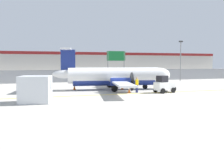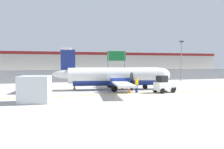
# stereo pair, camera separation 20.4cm
# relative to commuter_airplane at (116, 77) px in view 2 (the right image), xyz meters

# --- Properties ---
(ground_plane) EXTENTS (140.00, 140.00, 0.01)m
(ground_plane) POSITION_rel_commuter_airplane_xyz_m (1.23, -3.97, -1.60)
(ground_plane) COLOR #ADA89E
(perimeter_fence) EXTENTS (98.00, 0.10, 2.10)m
(perimeter_fence) POSITION_rel_commuter_airplane_xyz_m (1.23, 12.03, -0.49)
(perimeter_fence) COLOR gray
(perimeter_fence) RESTS_ON ground
(parking_lot_strip) EXTENTS (98.00, 17.00, 0.12)m
(parking_lot_strip) POSITION_rel_commuter_airplane_xyz_m (1.23, 23.53, -1.54)
(parking_lot_strip) COLOR #38383A
(parking_lot_strip) RESTS_ON ground
(background_building) EXTENTS (91.00, 8.10, 6.50)m
(background_building) POSITION_rel_commuter_airplane_xyz_m (1.23, 42.02, 1.66)
(background_building) COLOR beige
(background_building) RESTS_ON ground
(commuter_airplane) EXTENTS (14.57, 16.07, 4.92)m
(commuter_airplane) POSITION_rel_commuter_airplane_xyz_m (0.00, 0.00, 0.00)
(commuter_airplane) COLOR white
(commuter_airplane) RESTS_ON ground
(baggage_tug) EXTENTS (2.52, 1.81, 1.88)m
(baggage_tug) POSITION_rel_commuter_airplane_xyz_m (4.25, -4.11, -0.75)
(baggage_tug) COLOR silver
(baggage_tug) RESTS_ON ground
(ground_crew_worker) EXTENTS (0.49, 0.48, 1.70)m
(ground_crew_worker) POSITION_rel_commuter_airplane_xyz_m (1.33, -3.38, -0.65)
(ground_crew_worker) COLOR #191E4C
(ground_crew_worker) RESTS_ON ground
(cargo_container) EXTENTS (2.69, 2.36, 2.20)m
(cargo_container) POSITION_rel_commuter_airplane_xyz_m (-8.99, -6.70, -0.50)
(cargo_container) COLOR silver
(cargo_container) RESTS_ON ground
(traffic_cone_near_left) EXTENTS (0.36, 0.36, 0.64)m
(traffic_cone_near_left) POSITION_rel_commuter_airplane_xyz_m (0.49, -3.23, -1.29)
(traffic_cone_near_left) COLOR orange
(traffic_cone_near_left) RESTS_ON ground
(traffic_cone_near_right) EXTENTS (0.36, 0.36, 0.64)m
(traffic_cone_near_right) POSITION_rel_commuter_airplane_xyz_m (0.74, -0.08, -1.29)
(traffic_cone_near_right) COLOR orange
(traffic_cone_near_right) RESTS_ON ground
(traffic_cone_far_left) EXTENTS (0.36, 0.36, 0.64)m
(traffic_cone_far_left) POSITION_rel_commuter_airplane_xyz_m (-4.98, 1.26, -1.29)
(traffic_cone_far_left) COLOR orange
(traffic_cone_far_left) RESTS_ON ground
(traffic_cone_far_right) EXTENTS (0.36, 0.36, 0.64)m
(traffic_cone_far_right) POSITION_rel_commuter_airplane_xyz_m (5.60, 0.10, -1.29)
(traffic_cone_far_right) COLOR orange
(traffic_cone_far_right) RESTS_ON ground
(parked_car_0) EXTENTS (4.22, 2.05, 1.58)m
(parked_car_0) POSITION_rel_commuter_airplane_xyz_m (-11.58, 22.43, -0.71)
(parked_car_0) COLOR #B28C19
(parked_car_0) RESTS_ON parking_lot_strip
(parked_car_1) EXTENTS (4.32, 2.26, 1.58)m
(parked_car_1) POSITION_rel_commuter_airplane_xyz_m (-1.85, 29.42, -0.71)
(parked_car_1) COLOR silver
(parked_car_1) RESTS_ON parking_lot_strip
(parked_car_2) EXTENTS (4.26, 2.13, 1.58)m
(parked_car_2) POSITION_rel_commuter_airplane_xyz_m (5.44, 20.90, -0.71)
(parked_car_2) COLOR black
(parked_car_2) RESTS_ON parking_lot_strip
(parked_car_3) EXTENTS (4.33, 2.29, 1.58)m
(parked_car_3) POSITION_rel_commuter_airplane_xyz_m (14.77, 23.24, -0.71)
(parked_car_3) COLOR #19662D
(parked_car_3) RESTS_ON parking_lot_strip
(apron_light_pole) EXTENTS (0.70, 0.30, 7.27)m
(apron_light_pole) POSITION_rel_commuter_airplane_xyz_m (14.96, 9.10, 2.70)
(apron_light_pole) COLOR slate
(apron_light_pole) RESTS_ON ground
(highway_sign) EXTENTS (3.60, 0.14, 5.50)m
(highway_sign) POSITION_rel_commuter_airplane_xyz_m (4.16, 13.76, 2.54)
(highway_sign) COLOR slate
(highway_sign) RESTS_ON ground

